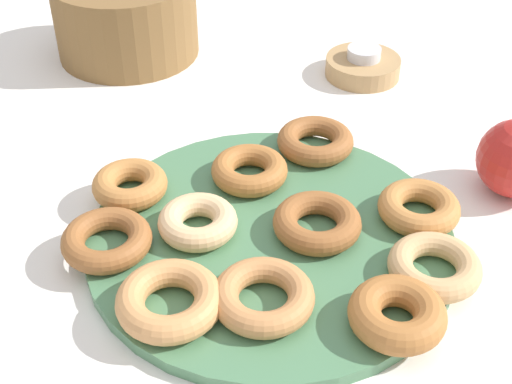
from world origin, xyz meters
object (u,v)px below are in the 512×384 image
(donut_8, at_px, (419,208))
(donut_3, at_px, (130,185))
(donut_9, at_px, (249,170))
(basket, at_px, (126,17))
(donut_2, at_px, (434,267))
(tealight, at_px, (364,53))
(donut_5, at_px, (170,300))
(donut_7, at_px, (107,240))
(donut_10, at_px, (397,314))
(donut_0, at_px, (317,223))
(donut_1, at_px, (263,296))
(candle_holder, at_px, (363,67))
(donut_4, at_px, (198,222))
(donut_plate, at_px, (270,238))
(donut_6, at_px, (315,141))

(donut_8, bearing_deg, donut_3, 144.94)
(donut_8, height_order, donut_9, same)
(donut_9, bearing_deg, basket, 90.62)
(donut_2, xyz_separation_m, tealight, (0.17, 0.36, 0.01))
(donut_5, bearing_deg, donut_2, -17.49)
(donut_7, height_order, donut_10, donut_10)
(donut_0, height_order, tealight, tealight)
(donut_1, distance_m, donut_10, 0.11)
(donut_10, relative_size, candle_holder, 0.83)
(donut_0, height_order, donut_7, donut_0)
(donut_0, xyz_separation_m, donut_10, (-0.00, -0.13, 0.00))
(donut_1, height_order, donut_3, donut_3)
(donut_4, distance_m, candle_holder, 0.39)
(donut_0, bearing_deg, donut_9, 99.80)
(donut_4, distance_m, donut_8, 0.22)
(donut_plate, xyz_separation_m, donut_3, (-0.10, 0.12, 0.02))
(basket, bearing_deg, tealight, -39.74)
(donut_5, xyz_separation_m, donut_6, (0.24, 0.15, -0.00))
(donut_0, relative_size, donut_5, 0.93)
(donut_plate, distance_m, donut_5, 0.13)
(donut_6, bearing_deg, basket, 105.16)
(donut_plate, xyz_separation_m, tealight, (0.27, 0.24, 0.03))
(donut_plate, distance_m, donut_4, 0.07)
(donut_0, xyz_separation_m, basket, (-0.02, 0.47, 0.03))
(donut_2, distance_m, donut_7, 0.30)
(donut_9, relative_size, donut_10, 0.98)
(donut_5, distance_m, donut_8, 0.26)
(donut_5, height_order, tealight, tealight)
(donut_plate, xyz_separation_m, basket, (0.02, 0.45, 0.05))
(donut_8, height_order, donut_10, donut_10)
(donut_plate, height_order, donut_2, donut_2)
(donut_5, height_order, donut_7, donut_5)
(donut_6, distance_m, candle_holder, 0.21)
(candle_holder, distance_m, basket, 0.33)
(donut_4, distance_m, donut_6, 0.18)
(donut_1, bearing_deg, donut_3, 103.12)
(donut_3, height_order, donut_9, same)
(donut_0, xyz_separation_m, donut_1, (-0.09, -0.06, -0.00))
(donut_2, bearing_deg, donut_8, 61.60)
(donut_0, relative_size, basket, 0.44)
(donut_plate, relative_size, donut_9, 4.40)
(donut_2, bearing_deg, tealight, 64.54)
(donut_0, height_order, candle_holder, donut_0)
(donut_5, xyz_separation_m, donut_10, (0.16, -0.10, 0.00))
(donut_plate, bearing_deg, tealight, 41.28)
(donut_1, xyz_separation_m, donut_10, (0.09, -0.07, 0.00))
(donut_4, bearing_deg, donut_8, -22.17)
(donut_4, relative_size, basket, 0.39)
(donut_5, bearing_deg, donut_3, 81.33)
(donut_plate, distance_m, donut_6, 0.15)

